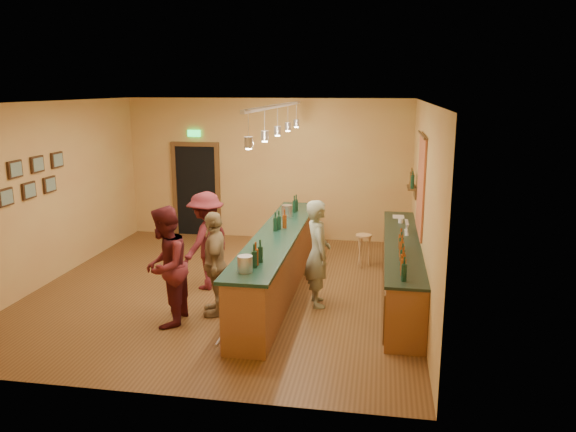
% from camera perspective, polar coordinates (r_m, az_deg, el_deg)
% --- Properties ---
extents(floor, '(7.00, 7.00, 0.00)m').
position_cam_1_polar(floor, '(9.94, -6.14, -7.32)').
color(floor, '#573418').
rests_on(floor, ground).
extents(ceiling, '(6.50, 7.00, 0.02)m').
position_cam_1_polar(ceiling, '(9.34, -6.62, 11.44)').
color(ceiling, silver).
rests_on(ceiling, wall_back).
extents(wall_back, '(6.50, 0.02, 3.20)m').
position_cam_1_polar(wall_back, '(12.86, -2.12, 4.76)').
color(wall_back, '#BF8247').
rests_on(wall_back, floor).
extents(wall_front, '(6.50, 0.02, 3.20)m').
position_cam_1_polar(wall_front, '(6.32, -15.05, -4.38)').
color(wall_front, '#BF8247').
rests_on(wall_front, floor).
extents(wall_left, '(0.02, 7.00, 3.20)m').
position_cam_1_polar(wall_left, '(10.85, -23.13, 2.18)').
color(wall_left, '#BF8247').
rests_on(wall_left, floor).
extents(wall_right, '(0.02, 7.00, 3.20)m').
position_cam_1_polar(wall_right, '(9.18, 13.55, 1.07)').
color(wall_right, '#BF8247').
rests_on(wall_right, floor).
extents(doorway, '(1.15, 0.09, 2.48)m').
position_cam_1_polar(doorway, '(13.36, -9.29, 2.84)').
color(doorway, black).
rests_on(doorway, wall_back).
extents(tapestry, '(0.03, 1.40, 1.60)m').
position_cam_1_polar(tapestry, '(9.52, 13.35, 3.03)').
color(tapestry, maroon).
rests_on(tapestry, wall_right).
extents(bottle_shelf, '(0.17, 0.55, 0.54)m').
position_cam_1_polar(bottle_shelf, '(11.03, 12.53, 3.42)').
color(bottle_shelf, '#493416').
rests_on(bottle_shelf, wall_right).
extents(picture_grid, '(0.06, 2.20, 0.70)m').
position_cam_1_polar(picture_grid, '(10.16, -25.36, 3.31)').
color(picture_grid, '#382111').
rests_on(picture_grid, wall_left).
extents(back_counter, '(0.60, 4.55, 1.27)m').
position_cam_1_polar(back_counter, '(9.62, 11.46, -5.15)').
color(back_counter, brown).
rests_on(back_counter, floor).
extents(tasting_bar, '(0.74, 5.10, 1.38)m').
position_cam_1_polar(tasting_bar, '(9.55, -1.03, -4.26)').
color(tasting_bar, brown).
rests_on(tasting_bar, floor).
extents(pendant_track, '(0.11, 4.60, 0.50)m').
position_cam_1_polar(pendant_track, '(9.14, -1.08, 10.13)').
color(pendant_track, silver).
rests_on(pendant_track, ceiling).
extents(bartender, '(0.57, 0.72, 1.72)m').
position_cam_1_polar(bartender, '(8.94, 3.04, -3.80)').
color(bartender, gray).
rests_on(bartender, floor).
extents(customer_a, '(0.72, 0.90, 1.78)m').
position_cam_1_polar(customer_a, '(8.37, -12.36, -5.04)').
color(customer_a, '#59191E').
rests_on(customer_a, floor).
extents(customer_b, '(0.62, 1.02, 1.62)m').
position_cam_1_polar(customer_b, '(8.65, -7.44, -4.79)').
color(customer_b, '#997A51').
rests_on(customer_b, floor).
extents(customer_c, '(0.96, 1.25, 1.70)m').
position_cam_1_polar(customer_c, '(9.78, -8.30, -2.48)').
color(customer_c, '#59191E').
rests_on(customer_c, floor).
extents(bar_stool, '(0.31, 0.31, 0.64)m').
position_cam_1_polar(bar_stool, '(11.02, 7.68, -2.63)').
color(bar_stool, '#A7894B').
rests_on(bar_stool, floor).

